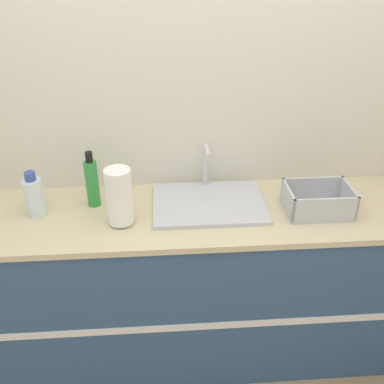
% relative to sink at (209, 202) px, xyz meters
% --- Properties ---
extents(wall_back, '(4.96, 0.06, 2.60)m').
position_rel_sink_xyz_m(wall_back, '(-0.15, 0.26, 0.38)').
color(wall_back, beige).
rests_on(wall_back, ground_plane).
extents(counter_cabinet, '(2.58, 0.59, 0.91)m').
position_rel_sink_xyz_m(counter_cabinet, '(-0.15, -0.05, -0.47)').
color(counter_cabinet, '#33517A').
rests_on(counter_cabinet, ground_plane).
extents(sink, '(0.54, 0.40, 0.25)m').
position_rel_sink_xyz_m(sink, '(0.00, 0.00, 0.00)').
color(sink, silver).
rests_on(sink, counter_cabinet).
extents(paper_towel_roll, '(0.12, 0.12, 0.27)m').
position_rel_sink_xyz_m(paper_towel_roll, '(-0.41, -0.13, 0.12)').
color(paper_towel_roll, '#4C4C51').
rests_on(paper_towel_roll, counter_cabinet).
extents(dish_rack, '(0.30, 0.21, 0.13)m').
position_rel_sink_xyz_m(dish_rack, '(0.50, -0.10, 0.03)').
color(dish_rack, '#B7BABF').
rests_on(dish_rack, counter_cabinet).
extents(bottle_clear, '(0.09, 0.09, 0.22)m').
position_rel_sink_xyz_m(bottle_clear, '(-0.81, -0.03, 0.08)').
color(bottle_clear, silver).
rests_on(bottle_clear, counter_cabinet).
extents(bottle_green, '(0.06, 0.06, 0.28)m').
position_rel_sink_xyz_m(bottle_green, '(-0.55, 0.04, 0.11)').
color(bottle_green, '#2D8C3D').
rests_on(bottle_green, counter_cabinet).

